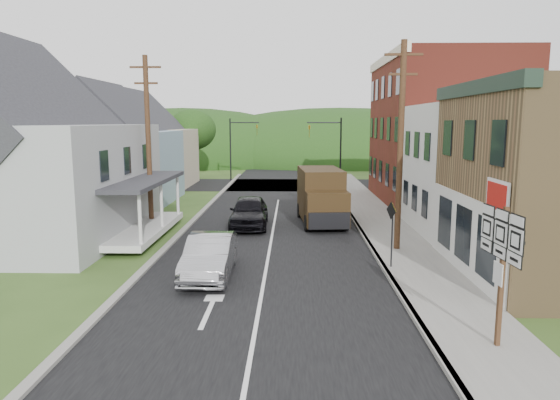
# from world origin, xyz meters

# --- Properties ---
(ground) EXTENTS (120.00, 120.00, 0.00)m
(ground) POSITION_xyz_m (0.00, 0.00, 0.00)
(ground) COLOR #2D4719
(ground) RESTS_ON ground
(road) EXTENTS (9.00, 90.00, 0.02)m
(road) POSITION_xyz_m (0.00, 10.00, 0.00)
(road) COLOR black
(road) RESTS_ON ground
(cross_road) EXTENTS (60.00, 9.00, 0.02)m
(cross_road) POSITION_xyz_m (0.00, 27.00, 0.00)
(cross_road) COLOR black
(cross_road) RESTS_ON ground
(sidewalk_right) EXTENTS (2.80, 55.00, 0.15)m
(sidewalk_right) POSITION_xyz_m (5.90, 8.00, 0.07)
(sidewalk_right) COLOR slate
(sidewalk_right) RESTS_ON ground
(curb_right) EXTENTS (0.20, 55.00, 0.15)m
(curb_right) POSITION_xyz_m (4.55, 8.00, 0.07)
(curb_right) COLOR slate
(curb_right) RESTS_ON ground
(curb_left) EXTENTS (0.30, 55.00, 0.12)m
(curb_left) POSITION_xyz_m (-4.65, 8.00, 0.06)
(curb_left) COLOR slate
(curb_left) RESTS_ON ground
(storefront_white) EXTENTS (8.00, 7.00, 6.50)m
(storefront_white) POSITION_xyz_m (11.30, 7.50, 3.25)
(storefront_white) COLOR silver
(storefront_white) RESTS_ON ground
(storefront_red) EXTENTS (8.00, 12.00, 10.00)m
(storefront_red) POSITION_xyz_m (11.30, 17.00, 5.00)
(storefront_red) COLOR maroon
(storefront_red) RESTS_ON ground
(house_gray) EXTENTS (10.20, 12.24, 8.35)m
(house_gray) POSITION_xyz_m (-12.00, 6.00, 4.23)
(house_gray) COLOR #9D9FA2
(house_gray) RESTS_ON ground
(house_blue) EXTENTS (7.14, 8.16, 7.28)m
(house_blue) POSITION_xyz_m (-11.00, 17.00, 3.69)
(house_blue) COLOR #7E9CAC
(house_blue) RESTS_ON ground
(house_cream) EXTENTS (7.14, 8.16, 7.28)m
(house_cream) POSITION_xyz_m (-11.50, 26.00, 3.69)
(house_cream) COLOR #BAAB90
(house_cream) RESTS_ON ground
(utility_pole_right) EXTENTS (1.60, 0.26, 9.00)m
(utility_pole_right) POSITION_xyz_m (5.60, 3.50, 4.66)
(utility_pole_right) COLOR #472D19
(utility_pole_right) RESTS_ON ground
(utility_pole_left) EXTENTS (1.60, 0.26, 9.00)m
(utility_pole_left) POSITION_xyz_m (-6.50, 8.00, 4.66)
(utility_pole_left) COLOR #472D19
(utility_pole_left) RESTS_ON ground
(traffic_signal_right) EXTENTS (2.87, 0.20, 6.00)m
(traffic_signal_right) POSITION_xyz_m (4.30, 23.50, 3.76)
(traffic_signal_right) COLOR black
(traffic_signal_right) RESTS_ON ground
(traffic_signal_left) EXTENTS (2.87, 0.20, 6.00)m
(traffic_signal_left) POSITION_xyz_m (-4.30, 30.50, 3.76)
(traffic_signal_left) COLOR black
(traffic_signal_left) RESTS_ON ground
(tree_left_c) EXTENTS (5.80, 5.80, 8.41)m
(tree_left_c) POSITION_xyz_m (-19.00, 20.00, 5.94)
(tree_left_c) COLOR #382616
(tree_left_c) RESTS_ON ground
(tree_left_d) EXTENTS (4.80, 4.80, 6.94)m
(tree_left_d) POSITION_xyz_m (-9.00, 32.00, 4.88)
(tree_left_d) COLOR #382616
(tree_left_d) RESTS_ON ground
(forested_ridge) EXTENTS (90.00, 30.00, 16.00)m
(forested_ridge) POSITION_xyz_m (0.00, 55.00, 0.00)
(forested_ridge) COLOR #173610
(forested_ridge) RESTS_ON ground
(silver_sedan) EXTENTS (1.67, 4.62, 1.52)m
(silver_sedan) POSITION_xyz_m (-2.01, -0.25, 0.76)
(silver_sedan) COLOR #ADADB2
(silver_sedan) RESTS_ON ground
(dark_sedan) EXTENTS (2.08, 4.92, 1.66)m
(dark_sedan) POSITION_xyz_m (-1.32, 8.55, 0.83)
(dark_sedan) COLOR black
(dark_sedan) RESTS_ON ground
(delivery_van) EXTENTS (2.67, 5.63, 3.05)m
(delivery_van) POSITION_xyz_m (2.63, 9.52, 1.54)
(delivery_van) COLOR black
(delivery_van) RESTS_ON ground
(route_sign_cluster) EXTENTS (0.24, 1.99, 3.49)m
(route_sign_cluster) POSITION_xyz_m (6.04, -6.13, 2.41)
(route_sign_cluster) COLOR #472D19
(route_sign_cluster) RESTS_ON sidewalk_right
(warning_sign) EXTENTS (0.24, 0.67, 2.53)m
(warning_sign) POSITION_xyz_m (4.78, 0.67, 1.77)
(warning_sign) COLOR black
(warning_sign) RESTS_ON sidewalk_right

